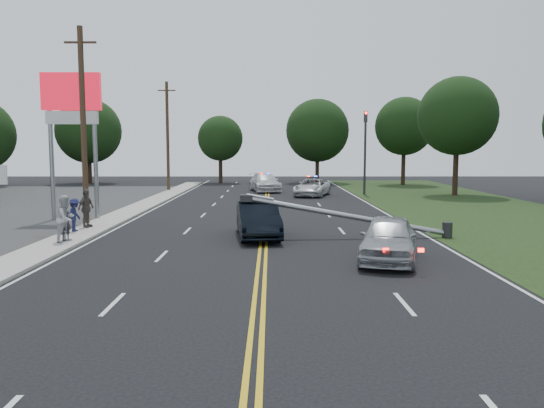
{
  "coord_description": "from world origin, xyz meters",
  "views": [
    {
      "loc": [
        0.31,
        -15.1,
        3.94
      ],
      "look_at": [
        0.35,
        6.19,
        1.7
      ],
      "focal_mm": 35.0,
      "sensor_mm": 36.0,
      "label": 1
    }
  ],
  "objects_px": {
    "bystander_a": "(66,222)",
    "traffic_signal": "(365,145)",
    "bystander_c": "(75,215)",
    "bystander_d": "(86,208)",
    "utility_pole_mid": "(83,126)",
    "bystander_b": "(66,218)",
    "emergency_a": "(312,187)",
    "utility_pole_far": "(168,136)",
    "fallen_streetlight": "(359,217)",
    "crashed_sedan": "(258,219)",
    "pylon_sign": "(72,110)",
    "waiting_sedan": "(389,238)",
    "emergency_b": "(265,182)"
  },
  "relations": [
    {
      "from": "bystander_a",
      "to": "traffic_signal",
      "type": "bearing_deg",
      "value": -14.19
    },
    {
      "from": "traffic_signal",
      "to": "bystander_c",
      "type": "height_order",
      "value": "traffic_signal"
    },
    {
      "from": "bystander_c",
      "to": "bystander_d",
      "type": "bearing_deg",
      "value": -2.55
    },
    {
      "from": "bystander_c",
      "to": "utility_pole_mid",
      "type": "bearing_deg",
      "value": 9.67
    },
    {
      "from": "bystander_b",
      "to": "bystander_c",
      "type": "xyz_separation_m",
      "value": [
        -0.63,
        2.68,
        -0.19
      ]
    },
    {
      "from": "emergency_a",
      "to": "utility_pole_far",
      "type": "bearing_deg",
      "value": 174.73
    },
    {
      "from": "fallen_streetlight",
      "to": "crashed_sedan",
      "type": "height_order",
      "value": "fallen_streetlight"
    },
    {
      "from": "emergency_a",
      "to": "bystander_c",
      "type": "relative_size",
      "value": 3.34
    },
    {
      "from": "bystander_b",
      "to": "pylon_sign",
      "type": "bearing_deg",
      "value": 32.34
    },
    {
      "from": "utility_pole_mid",
      "to": "bystander_d",
      "type": "distance_m",
      "value": 4.35
    },
    {
      "from": "fallen_streetlight",
      "to": "emergency_a",
      "type": "bearing_deg",
      "value": 91.27
    },
    {
      "from": "crashed_sedan",
      "to": "waiting_sedan",
      "type": "xyz_separation_m",
      "value": [
        4.71,
        -4.94,
        -0.01
      ]
    },
    {
      "from": "utility_pole_mid",
      "to": "waiting_sedan",
      "type": "bearing_deg",
      "value": -32.66
    },
    {
      "from": "utility_pole_mid",
      "to": "waiting_sedan",
      "type": "height_order",
      "value": "utility_pole_mid"
    },
    {
      "from": "bystander_c",
      "to": "pylon_sign",
      "type": "bearing_deg",
      "value": 20.45
    },
    {
      "from": "bystander_b",
      "to": "traffic_signal",
      "type": "bearing_deg",
      "value": -20.14
    },
    {
      "from": "utility_pole_mid",
      "to": "utility_pole_far",
      "type": "height_order",
      "value": "same"
    },
    {
      "from": "bystander_a",
      "to": "bystander_c",
      "type": "height_order",
      "value": "bystander_a"
    },
    {
      "from": "bystander_a",
      "to": "utility_pole_far",
      "type": "bearing_deg",
      "value": 23.17
    },
    {
      "from": "crashed_sedan",
      "to": "bystander_d",
      "type": "relative_size",
      "value": 2.62
    },
    {
      "from": "utility_pole_far",
      "to": "bystander_c",
      "type": "xyz_separation_m",
      "value": [
        0.46,
        -24.87,
        -4.2
      ]
    },
    {
      "from": "traffic_signal",
      "to": "bystander_b",
      "type": "distance_m",
      "value": 28.86
    },
    {
      "from": "waiting_sedan",
      "to": "bystander_b",
      "type": "xyz_separation_m",
      "value": [
        -12.55,
        3.2,
        0.29
      ]
    },
    {
      "from": "emergency_a",
      "to": "bystander_b",
      "type": "height_order",
      "value": "bystander_b"
    },
    {
      "from": "pylon_sign",
      "to": "bystander_d",
      "type": "xyz_separation_m",
      "value": [
        1.83,
        -3.56,
        -4.94
      ]
    },
    {
      "from": "bystander_d",
      "to": "waiting_sedan",
      "type": "bearing_deg",
      "value": -101.34
    },
    {
      "from": "utility_pole_far",
      "to": "bystander_a",
      "type": "distance_m",
      "value": 27.67
    },
    {
      "from": "utility_pole_far",
      "to": "emergency_b",
      "type": "xyz_separation_m",
      "value": [
        8.95,
        -0.52,
        -4.26
      ]
    },
    {
      "from": "waiting_sedan",
      "to": "emergency_a",
      "type": "bearing_deg",
      "value": 106.84
    },
    {
      "from": "waiting_sedan",
      "to": "utility_pole_mid",
      "type": "bearing_deg",
      "value": 162.58
    },
    {
      "from": "pylon_sign",
      "to": "crashed_sedan",
      "type": "xyz_separation_m",
      "value": [
        10.23,
        -5.8,
        -5.19
      ]
    },
    {
      "from": "emergency_b",
      "to": "traffic_signal",
      "type": "bearing_deg",
      "value": -33.49
    },
    {
      "from": "traffic_signal",
      "to": "bystander_a",
      "type": "height_order",
      "value": "traffic_signal"
    },
    {
      "from": "pylon_sign",
      "to": "utility_pole_far",
      "type": "bearing_deg",
      "value": 86.28
    },
    {
      "from": "pylon_sign",
      "to": "crashed_sedan",
      "type": "distance_m",
      "value": 12.86
    },
    {
      "from": "traffic_signal",
      "to": "emergency_b",
      "type": "relative_size",
      "value": 1.25
    },
    {
      "from": "utility_pole_far",
      "to": "bystander_b",
      "type": "xyz_separation_m",
      "value": [
        1.09,
        -27.54,
        -4.01
      ]
    },
    {
      "from": "crashed_sedan",
      "to": "pylon_sign",
      "type": "bearing_deg",
      "value": 143.97
    },
    {
      "from": "fallen_streetlight",
      "to": "crashed_sedan",
      "type": "bearing_deg",
      "value": 177.46
    },
    {
      "from": "emergency_b",
      "to": "bystander_c",
      "type": "relative_size",
      "value": 3.69
    },
    {
      "from": "pylon_sign",
      "to": "waiting_sedan",
      "type": "xyz_separation_m",
      "value": [
        14.94,
        -10.74,
        -5.21
      ]
    },
    {
      "from": "bystander_a",
      "to": "waiting_sedan",
      "type": "bearing_deg",
      "value": -84.01
    },
    {
      "from": "pylon_sign",
      "to": "emergency_b",
      "type": "xyz_separation_m",
      "value": [
        10.25,
        19.48,
        -5.18
      ]
    },
    {
      "from": "waiting_sedan",
      "to": "emergency_a",
      "type": "distance_m",
      "value": 25.51
    },
    {
      "from": "fallen_streetlight",
      "to": "bystander_d",
      "type": "height_order",
      "value": "bystander_d"
    },
    {
      "from": "pylon_sign",
      "to": "traffic_signal",
      "type": "height_order",
      "value": "pylon_sign"
    },
    {
      "from": "emergency_a",
      "to": "bystander_d",
      "type": "bearing_deg",
      "value": -107.28
    },
    {
      "from": "traffic_signal",
      "to": "bystander_d",
      "type": "height_order",
      "value": "traffic_signal"
    },
    {
      "from": "bystander_b",
      "to": "bystander_c",
      "type": "bearing_deg",
      "value": 28.06
    },
    {
      "from": "emergency_b",
      "to": "bystander_a",
      "type": "xyz_separation_m",
      "value": [
        -7.95,
        -26.82,
        0.09
      ]
    }
  ]
}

